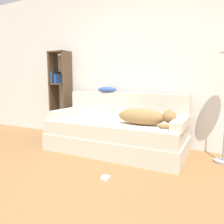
% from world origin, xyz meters
% --- Properties ---
extents(ground_plane, '(20.00, 20.00, 0.00)m').
position_xyz_m(ground_plane, '(0.00, 0.00, 0.00)').
color(ground_plane, olive).
extents(wall_back, '(7.26, 0.06, 2.70)m').
position_xyz_m(wall_back, '(0.00, 2.36, 1.35)').
color(wall_back, silver).
rests_on(wall_back, ground_plane).
extents(couch, '(2.04, 0.90, 0.46)m').
position_xyz_m(couch, '(0.01, 1.74, 0.22)').
color(couch, beige).
rests_on(couch, ground_plane).
extents(couch_backrest, '(2.00, 0.15, 0.40)m').
position_xyz_m(couch_backrest, '(0.01, 2.12, 0.66)').
color(couch_backrest, beige).
rests_on(couch_backrest, couch).
extents(couch_arm_left, '(0.15, 0.71, 0.12)m').
position_xyz_m(couch_arm_left, '(-0.93, 1.74, 0.52)').
color(couch_arm_left, beige).
rests_on(couch_arm_left, couch).
extents(couch_arm_right, '(0.15, 0.71, 0.12)m').
position_xyz_m(couch_arm_right, '(0.96, 1.74, 0.52)').
color(couch_arm_right, beige).
rests_on(couch_arm_right, couch).
extents(dog, '(0.79, 0.25, 0.24)m').
position_xyz_m(dog, '(0.50, 1.67, 0.57)').
color(dog, olive).
rests_on(dog, couch).
extents(laptop, '(0.34, 0.30, 0.02)m').
position_xyz_m(laptop, '(-0.14, 1.67, 0.47)').
color(laptop, silver).
rests_on(laptop, couch).
extents(throw_pillow, '(0.33, 0.18, 0.09)m').
position_xyz_m(throw_pillow, '(-0.31, 2.11, 0.90)').
color(throw_pillow, '#335199').
rests_on(throw_pillow, couch_backrest).
extents(bookshelf, '(0.37, 0.26, 1.59)m').
position_xyz_m(bookshelf, '(-1.37, 2.18, 0.89)').
color(bookshelf, '#4C3823').
rests_on(bookshelf, ground_plane).
extents(power_adapter, '(0.08, 0.08, 0.03)m').
position_xyz_m(power_adapter, '(0.34, 0.85, 0.02)').
color(power_adapter, white).
rests_on(power_adapter, ground_plane).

